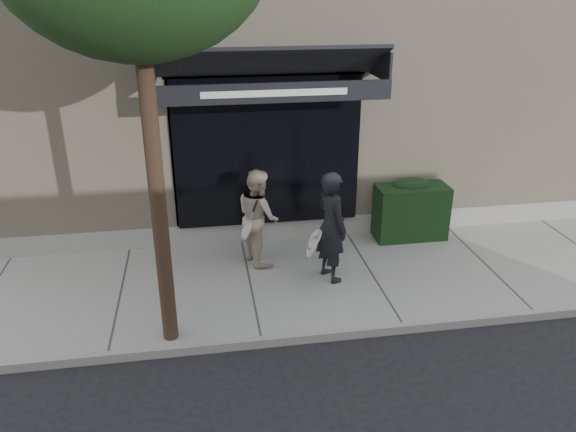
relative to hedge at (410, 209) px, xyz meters
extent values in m
plane|color=black|center=(-1.10, -1.25, -0.66)|extent=(80.00, 80.00, 0.00)
cube|color=gray|center=(-1.10, -1.25, -0.60)|extent=(20.00, 3.00, 0.12)
cube|color=gray|center=(-1.10, -2.80, -0.59)|extent=(20.00, 0.10, 0.14)
cube|color=#BEB091|center=(-1.10, 3.75, 2.09)|extent=(14.00, 7.00, 5.50)
cube|color=gray|center=(-1.10, 0.45, -0.41)|extent=(14.02, 0.42, 0.50)
cube|color=black|center=(-2.60, 0.30, 1.14)|extent=(3.20, 0.30, 2.60)
cube|color=gray|center=(-4.20, 0.45, 1.14)|extent=(0.08, 0.40, 2.60)
cube|color=gray|center=(-1.00, 0.45, 1.14)|extent=(0.08, 0.40, 2.60)
cube|color=gray|center=(-2.60, 0.45, 2.48)|extent=(3.36, 0.40, 0.12)
cube|color=black|center=(-2.60, -0.25, 2.74)|extent=(3.60, 1.03, 0.55)
cube|color=black|center=(-2.60, -0.75, 2.35)|extent=(3.60, 0.05, 0.30)
cube|color=white|center=(-2.60, -0.78, 2.35)|extent=(2.20, 0.01, 0.10)
cube|color=black|center=(-4.38, -0.25, 2.66)|extent=(0.04, 1.00, 0.45)
cube|color=black|center=(-0.82, -0.25, 2.66)|extent=(0.04, 1.00, 0.45)
cube|color=black|center=(0.00, 0.00, -0.04)|extent=(1.30, 0.70, 1.00)
ellipsoid|color=black|center=(0.00, 0.00, 0.46)|extent=(0.71, 0.38, 0.27)
cylinder|color=black|center=(-4.30, -2.55, 1.74)|extent=(0.20, 0.20, 4.80)
imported|color=black|center=(-1.81, -1.31, 0.36)|extent=(0.63, 0.76, 1.80)
torus|color=silver|center=(-2.13, -1.58, 0.30)|extent=(0.20, 0.32, 0.28)
cylinder|color=silver|center=(-2.13, -1.58, 0.30)|extent=(0.16, 0.28, 0.24)
cylinder|color=silver|center=(-2.13, -1.58, 0.30)|extent=(0.17, 0.03, 0.11)
cylinder|color=black|center=(-2.13, -1.58, 0.30)|extent=(0.19, 0.05, 0.13)
torus|color=silver|center=(-2.19, -1.65, 0.20)|extent=(0.15, 0.31, 0.29)
cylinder|color=silver|center=(-2.19, -1.65, 0.20)|extent=(0.12, 0.27, 0.25)
cylinder|color=silver|center=(-2.19, -1.65, 0.20)|extent=(0.17, 0.02, 0.09)
cylinder|color=black|center=(-2.19, -1.65, 0.20)|extent=(0.20, 0.03, 0.11)
imported|color=#B8AA93|center=(-2.86, -0.52, 0.28)|extent=(0.82, 0.94, 1.63)
torus|color=silver|center=(-3.09, -0.81, 0.18)|extent=(0.19, 0.32, 0.29)
cylinder|color=silver|center=(-3.09, -0.81, 0.18)|extent=(0.15, 0.28, 0.25)
cylinder|color=silver|center=(-3.09, -0.81, 0.18)|extent=(0.18, 0.05, 0.08)
cylinder|color=black|center=(-3.09, -0.81, 0.18)|extent=(0.20, 0.07, 0.10)
camera|label=1|loc=(-3.77, -9.05, 3.95)|focal=35.00mm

